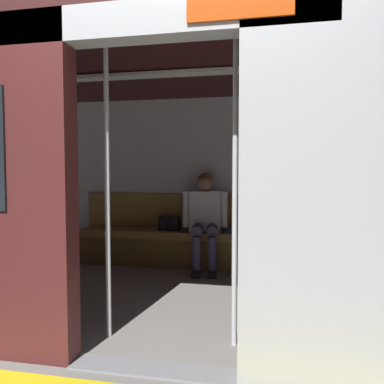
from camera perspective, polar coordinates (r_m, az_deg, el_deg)
ground_plane at (r=2.51m, az=-5.93°, el=-25.20°), size 60.00×60.00×0.00m
train_car at (r=3.52m, az=-0.71°, el=8.52°), size 6.40×2.97×2.26m
bench_seat at (r=4.69m, az=3.04°, el=-7.29°), size 3.39×0.44×0.45m
person_seated at (r=4.61m, az=1.97°, el=-3.39°), size 0.55×0.71×1.17m
handbag at (r=4.82m, az=-3.44°, el=-4.75°), size 0.26×0.15×0.17m
book at (r=4.68m, az=6.12°, el=-5.88°), size 0.17×0.23×0.03m
grab_pole_door at (r=2.73m, az=-12.69°, el=0.36°), size 0.04×0.04×2.12m
grab_pole_far at (r=2.54m, az=6.50°, el=0.21°), size 0.04×0.04×2.12m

